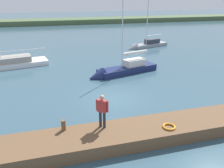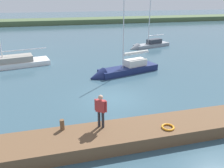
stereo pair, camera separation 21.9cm
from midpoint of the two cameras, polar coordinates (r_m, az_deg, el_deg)
The scene contains 8 objects.
ground_plane at distance 16.24m, azimuth 0.03°, elevation -3.76°, with size 200.00×200.00×0.00m, color #385666.
far_shoreline at distance 64.56m, azimuth -12.23°, elevation 14.66°, with size 180.00×8.00×2.40m, color #4C603D.
dock_pier at distance 11.92m, azimuth 6.59°, elevation -12.07°, with size 25.12×2.17×0.68m, color brown.
mooring_post_near at distance 11.57m, azimuth -12.66°, elevation -10.07°, with size 0.22×0.22×0.54m, color brown.
life_ring_buoy at distance 11.92m, azimuth 13.65°, elevation -10.40°, with size 0.66×0.66×0.10m, color orange.
sailboat_near_dock at distance 33.31m, azimuth 8.19°, elevation 9.40°, with size 6.88×3.47×7.23m.
sailboat_far_right at distance 21.40m, azimuth 1.98°, elevation 3.16°, with size 7.20×3.41×7.70m.
person_on_dock at distance 11.17m, azimuth -3.06°, elevation -6.27°, with size 0.55×0.46×1.77m.
Camera 1 is at (4.02, 14.16, 6.86)m, focal length 36.31 mm.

